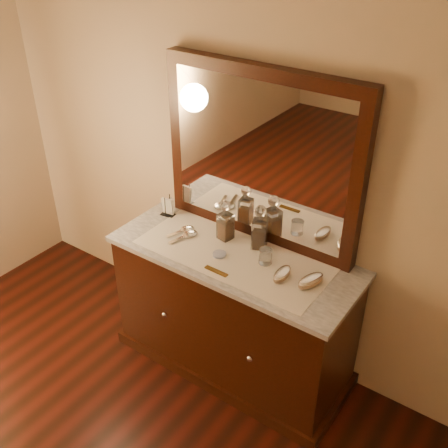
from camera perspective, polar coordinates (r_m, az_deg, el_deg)
The scene contains 18 objects.
dresser_cabinet at distance 3.25m, azimuth 1.03°, elevation -9.56°, with size 1.40×0.55×0.82m, color black.
dresser_plinth at distance 3.51m, azimuth 0.97°, elevation -14.07°, with size 1.46×0.59×0.08m, color black.
knob_left at distance 3.20m, azimuth -6.41°, elevation -9.68°, with size 0.04×0.04×0.04m, color silver.
knob_right at distance 2.93m, azimuth 2.79°, elevation -14.24°, with size 0.04×0.04×0.04m, color silver.
marble_top at distance 2.99m, azimuth 1.11°, elevation -3.47°, with size 1.44×0.59×0.03m, color silver.
mirror_frame at distance 2.90m, azimuth 3.96°, elevation 7.16°, with size 1.20×0.08×1.00m, color black.
mirror_glass at distance 2.88m, azimuth 3.60°, elevation 6.93°, with size 1.06×0.01×0.86m, color white.
lace_runner at distance 2.96m, azimuth 0.89°, elevation -3.39°, with size 1.10×0.45×0.00m, color white.
pin_dish at distance 2.95m, azimuth -0.48°, elevation -3.27°, with size 0.08×0.08×0.01m, color white.
comb at distance 2.83m, azimuth -0.85°, elevation -5.09°, with size 0.14×0.03×0.01m, color brown.
napkin_rack at distance 3.32m, azimuth -6.07°, elevation 1.79°, with size 0.10×0.06×0.14m.
decanter_left at distance 3.05m, azimuth 0.16°, elevation -0.01°, with size 0.09×0.09×0.25m.
decanter_right at distance 2.98m, azimuth 3.86°, elevation -0.81°, with size 0.11×0.11×0.27m.
brush_near at distance 2.80m, azimuth 6.27°, elevation -5.37°, with size 0.07×0.15×0.04m.
brush_far at distance 2.78m, azimuth 9.31°, elevation -6.03°, with size 0.12×0.18×0.05m.
hand_mirror_outer at distance 3.17m, azimuth -4.26°, elevation -0.62°, with size 0.10×0.19×0.02m.
hand_mirror_inner at distance 3.12m, azimuth -3.95°, elevation -1.19°, with size 0.10×0.21×0.02m.
tumblers at distance 2.89m, azimuth 4.49°, elevation -3.48°, with size 0.08×0.08×0.09m.
Camera 1 is at (1.35, -0.06, 2.58)m, focal length 42.49 mm.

